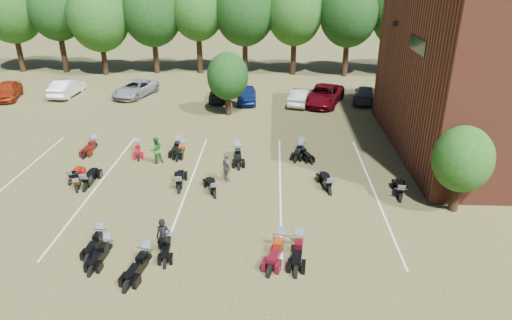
{
  "coord_description": "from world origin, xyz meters",
  "views": [
    {
      "loc": [
        1.56,
        -18.98,
        11.41
      ],
      "look_at": [
        0.64,
        4.0,
        1.2
      ],
      "focal_mm": 32.0,
      "sensor_mm": 36.0,
      "label": 1
    }
  ],
  "objects_px": {
    "motorcycle_3": "(108,251)",
    "motorcycle_14": "(95,148)",
    "person_grey": "(227,168)",
    "motorcycle_7": "(71,183)",
    "person_black": "(163,237)",
    "car_4": "(247,95)",
    "person_green": "(156,150)",
    "car_0": "(7,90)"
  },
  "relations": [
    {
      "from": "car_4",
      "to": "person_grey",
      "type": "relative_size",
      "value": 2.4
    },
    {
      "from": "car_4",
      "to": "motorcycle_7",
      "type": "distance_m",
      "value": 18.13
    },
    {
      "from": "person_black",
      "to": "person_grey",
      "type": "bearing_deg",
      "value": 69.69
    },
    {
      "from": "motorcycle_3",
      "to": "motorcycle_7",
      "type": "relative_size",
      "value": 1.04
    },
    {
      "from": "person_green",
      "to": "motorcycle_7",
      "type": "bearing_deg",
      "value": 8.85
    },
    {
      "from": "person_grey",
      "to": "motorcycle_14",
      "type": "bearing_deg",
      "value": 36.09
    },
    {
      "from": "motorcycle_7",
      "to": "motorcycle_3",
      "type": "bearing_deg",
      "value": 123.49
    },
    {
      "from": "car_4",
      "to": "motorcycle_3",
      "type": "xyz_separation_m",
      "value": [
        -4.62,
        -22.04,
        -0.68
      ]
    },
    {
      "from": "car_4",
      "to": "person_green",
      "type": "distance_m",
      "value": 13.74
    },
    {
      "from": "motorcycle_3",
      "to": "car_4",
      "type": "bearing_deg",
      "value": 83.66
    },
    {
      "from": "person_black",
      "to": "person_green",
      "type": "xyz_separation_m",
      "value": [
        -2.53,
        9.18,
        0.03
      ]
    },
    {
      "from": "person_black",
      "to": "person_grey",
      "type": "xyz_separation_m",
      "value": [
        1.97,
        6.88,
        0.02
      ]
    },
    {
      "from": "car_4",
      "to": "motorcycle_7",
      "type": "height_order",
      "value": "car_4"
    },
    {
      "from": "person_green",
      "to": "motorcycle_3",
      "type": "height_order",
      "value": "person_green"
    },
    {
      "from": "motorcycle_3",
      "to": "motorcycle_7",
      "type": "bearing_deg",
      "value": 129.45
    },
    {
      "from": "person_black",
      "to": "motorcycle_14",
      "type": "height_order",
      "value": "person_black"
    },
    {
      "from": "person_green",
      "to": "motorcycle_7",
      "type": "height_order",
      "value": "person_green"
    },
    {
      "from": "motorcycle_3",
      "to": "motorcycle_14",
      "type": "xyz_separation_m",
      "value": [
        -4.77,
        11.38,
        0.0
      ]
    },
    {
      "from": "car_4",
      "to": "person_grey",
      "type": "distance_m",
      "value": 15.21
    },
    {
      "from": "car_0",
      "to": "person_grey",
      "type": "height_order",
      "value": "person_grey"
    },
    {
      "from": "person_black",
      "to": "motorcycle_7",
      "type": "distance_m",
      "value": 9.14
    },
    {
      "from": "person_black",
      "to": "motorcycle_7",
      "type": "height_order",
      "value": "person_black"
    },
    {
      "from": "motorcycle_7",
      "to": "car_0",
      "type": "bearing_deg",
      "value": -53.06
    },
    {
      "from": "car_4",
      "to": "person_grey",
      "type": "height_order",
      "value": "person_grey"
    },
    {
      "from": "car_0",
      "to": "person_green",
      "type": "height_order",
      "value": "person_green"
    },
    {
      "from": "car_4",
      "to": "motorcycle_3",
      "type": "relative_size",
      "value": 1.9
    },
    {
      "from": "motorcycle_14",
      "to": "motorcycle_7",
      "type": "bearing_deg",
      "value": -82.67
    },
    {
      "from": "person_black",
      "to": "motorcycle_3",
      "type": "xyz_separation_m",
      "value": [
        -2.44,
        0.05,
        -0.81
      ]
    },
    {
      "from": "car_0",
      "to": "motorcycle_3",
      "type": "bearing_deg",
      "value": -68.94
    },
    {
      "from": "person_grey",
      "to": "motorcycle_7",
      "type": "relative_size",
      "value": 0.82
    },
    {
      "from": "car_0",
      "to": "motorcycle_14",
      "type": "height_order",
      "value": "car_0"
    },
    {
      "from": "person_green",
      "to": "person_grey",
      "type": "height_order",
      "value": "person_green"
    },
    {
      "from": "person_black",
      "to": "person_green",
      "type": "height_order",
      "value": "person_green"
    },
    {
      "from": "person_grey",
      "to": "motorcycle_14",
      "type": "relative_size",
      "value": 0.72
    },
    {
      "from": "person_grey",
      "to": "motorcycle_14",
      "type": "distance_m",
      "value": 10.28
    },
    {
      "from": "car_4",
      "to": "motorcycle_14",
      "type": "bearing_deg",
      "value": -133.79
    },
    {
      "from": "person_grey",
      "to": "car_0",
      "type": "bearing_deg",
      "value": 25.96
    },
    {
      "from": "car_0",
      "to": "person_grey",
      "type": "distance_m",
      "value": 25.96
    },
    {
      "from": "person_black",
      "to": "person_grey",
      "type": "relative_size",
      "value": 0.97
    },
    {
      "from": "person_black",
      "to": "car_0",
      "type": "bearing_deg",
      "value": 125.93
    },
    {
      "from": "car_0",
      "to": "person_green",
      "type": "distance_m",
      "value": 20.99
    },
    {
      "from": "car_4",
      "to": "motorcycle_14",
      "type": "height_order",
      "value": "car_4"
    }
  ]
}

